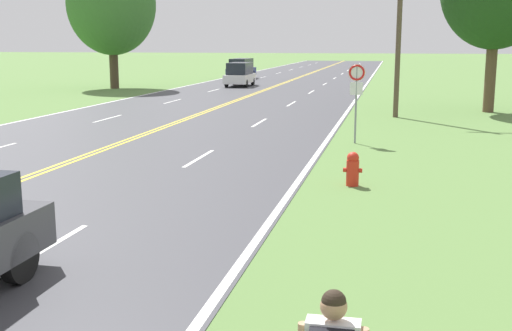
{
  "coord_description": "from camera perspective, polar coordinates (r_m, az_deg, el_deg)",
  "views": [
    {
      "loc": [
        9.39,
        -2.04,
        3.53
      ],
      "look_at": [
        7.07,
        8.73,
        1.4
      ],
      "focal_mm": 45.0,
      "sensor_mm": 36.0,
      "label": 1
    }
  ],
  "objects": [
    {
      "name": "car_white_van_mid_near",
      "position": [
        51.93,
        -1.44,
        8.12
      ],
      "size": [
        1.84,
        4.46,
        1.89
      ],
      "rotation": [
        0.0,
        0.0,
        1.59
      ],
      "color": "black",
      "rests_on": "ground"
    },
    {
      "name": "tree_behind_sign",
      "position": [
        50.75,
        -12.74,
        13.83
      ],
      "size": [
        6.64,
        6.64,
        10.15
      ],
      "color": "#473828",
      "rests_on": "ground"
    },
    {
      "name": "utility_pole_midground",
      "position": [
        31.09,
        12.63,
        12.66
      ],
      "size": [
        1.8,
        0.24,
        8.88
      ],
      "color": "brown",
      "rests_on": "ground"
    },
    {
      "name": "traffic_sign",
      "position": [
        22.69,
        8.93,
        7.21
      ],
      "size": [
        0.6,
        0.1,
        2.78
      ],
      "color": "gray",
      "rests_on": "ground"
    },
    {
      "name": "car_dark_blue_suv_mid_far",
      "position": [
        62.01,
        -1.31,
        8.62
      ],
      "size": [
        1.91,
        4.85,
        1.95
      ],
      "rotation": [
        0.0,
        0.0,
        1.54
      ],
      "color": "black",
      "rests_on": "ground"
    },
    {
      "name": "fire_hydrant",
      "position": [
        16.09,
        8.59,
        -0.27
      ],
      "size": [
        0.47,
        0.31,
        0.85
      ],
      "color": "red",
      "rests_on": "ground"
    }
  ]
}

